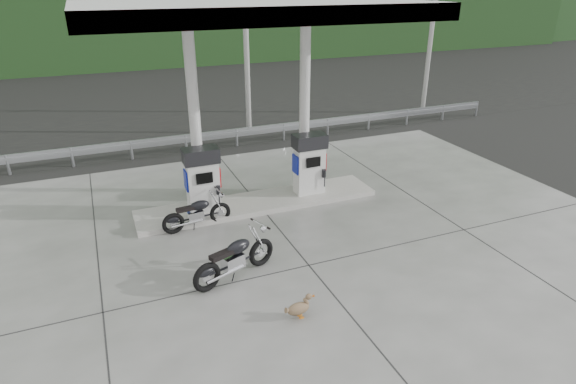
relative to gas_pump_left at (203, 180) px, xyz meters
name	(u,v)px	position (x,y,z in m)	size (l,w,h in m)	color
ground	(292,246)	(1.60, -2.50, -1.07)	(160.00, 160.00, 0.00)	black
forecourt_apron	(292,245)	(1.60, -2.50, -1.06)	(18.00, 14.00, 0.02)	slate
pump_island	(259,203)	(1.60, 0.00, -0.98)	(7.00, 1.40, 0.15)	#A19D95
gas_pump_left	(203,180)	(0.00, 0.00, 0.00)	(0.95, 0.55, 1.80)	silver
gas_pump_right	(309,164)	(3.20, 0.00, 0.00)	(0.95, 0.55, 1.80)	silver
canopy_column_left	(195,119)	(0.00, 0.40, 1.60)	(0.30, 0.30, 5.00)	silver
canopy_column_right	(305,108)	(3.20, 0.40, 1.60)	(0.30, 0.30, 5.00)	silver
canopy_roof	(254,10)	(1.60, 0.00, 4.30)	(8.50, 5.00, 0.40)	silver
guardrail	(211,131)	(1.60, 5.50, -0.36)	(26.00, 0.16, 1.42)	gray
road	(193,126)	(1.60, 9.00, -1.07)	(60.00, 7.00, 0.01)	black
utility_pole_b	(246,36)	(3.60, 7.00, 2.93)	(0.22, 0.22, 8.00)	gray
utility_pole_c	(432,28)	(12.60, 7.00, 2.93)	(0.22, 0.22, 8.00)	gray
tree_band	(137,23)	(1.60, 27.50, 1.93)	(80.00, 6.00, 6.00)	black
forested_hills	(113,29)	(1.60, 57.50, -1.07)	(100.00, 40.00, 140.00)	black
motorcycle_left	(197,214)	(-0.36, -0.71, -0.64)	(1.75, 0.55, 0.83)	black
motorcycle_right	(235,259)	(-0.10, -3.31, -0.58)	(2.00, 0.63, 0.95)	black
duck	(298,309)	(0.62, -5.12, -0.84)	(0.57, 0.16, 0.41)	brown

